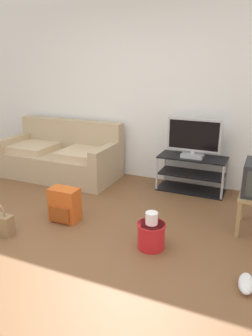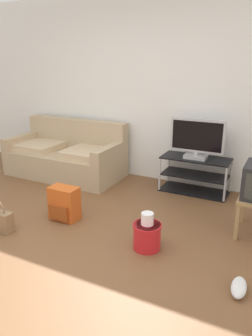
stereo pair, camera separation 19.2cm
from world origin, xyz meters
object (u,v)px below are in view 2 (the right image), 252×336
tv_stand (195,175)px  flat_tv (197,139)px  cleaning_bucket (147,234)px  backpack (64,204)px  couch (67,156)px

tv_stand → flat_tv: flat_tv is taller
cleaning_bucket → tv_stand: bearing=89.7°
flat_tv → cleaning_bucket: (-0.01, -1.63, -0.61)m
tv_stand → backpack: size_ratio=2.39×
tv_stand → couch: bearing=-174.4°
flat_tv → backpack: bearing=-127.1°
backpack → cleaning_bucket: bearing=-15.3°
tv_stand → cleaning_bucket: bearing=-90.3°
couch → tv_stand: (2.04, 0.20, -0.06)m
couch → cleaning_bucket: size_ratio=4.74×
couch → backpack: (0.92, -1.30, -0.12)m
flat_tv → backpack: (-1.12, -1.48, -0.57)m
tv_stand → cleaning_bucket: (-0.01, -1.65, -0.09)m
couch → flat_tv: (2.04, 0.18, 0.45)m
backpack → couch: bearing=117.6°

